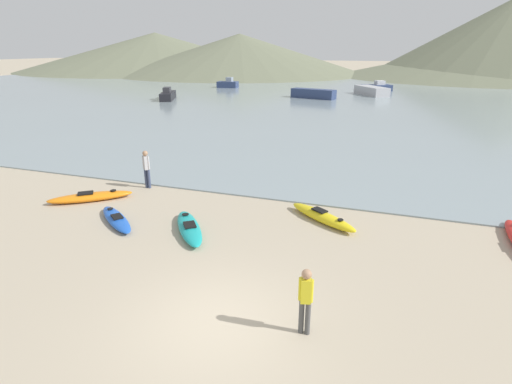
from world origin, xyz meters
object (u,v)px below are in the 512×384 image
(kayak_on_sand_2, at_px, (189,228))
(moored_boat_1, at_px, (228,84))
(kayak_on_sand_3, at_px, (116,219))
(moored_boat_3, at_px, (313,94))
(kayak_on_sand_1, at_px, (322,217))
(moored_boat_4, at_px, (168,95))
(person_near_waterline, at_px, (146,167))
(moored_boat_0, at_px, (377,87))
(moored_boat_2, at_px, (371,91))
(kayak_on_sand_4, at_px, (90,197))
(person_near_foreground, at_px, (306,298))

(kayak_on_sand_2, distance_m, moored_boat_1, 51.46)
(kayak_on_sand_3, bearing_deg, moored_boat_3, 90.96)
(kayak_on_sand_1, bearing_deg, moored_boat_4, 128.93)
(person_near_waterline, relative_size, moored_boat_0, 0.38)
(moored_boat_2, bearing_deg, kayak_on_sand_1, -88.53)
(kayak_on_sand_1, distance_m, moored_boat_1, 50.98)
(kayak_on_sand_1, relative_size, moored_boat_1, 0.89)
(kayak_on_sand_2, relative_size, moored_boat_3, 0.48)
(kayak_on_sand_4, xyz_separation_m, moored_boat_0, (8.56, 49.08, 0.38))
(kayak_on_sand_3, relative_size, moored_boat_2, 0.44)
(kayak_on_sand_3, distance_m, kayak_on_sand_4, 2.78)
(kayak_on_sand_1, xyz_separation_m, moored_boat_4, (-23.60, 29.22, 0.39))
(kayak_on_sand_1, relative_size, kayak_on_sand_4, 0.96)
(person_near_waterline, relative_size, moored_boat_2, 0.29)
(person_near_foreground, height_order, person_near_waterline, person_near_waterline)
(person_near_foreground, height_order, moored_boat_1, moored_boat_1)
(person_near_waterline, relative_size, moored_boat_4, 0.34)
(moored_boat_0, relative_size, moored_boat_1, 1.39)
(kayak_on_sand_3, bearing_deg, person_near_foreground, -25.24)
(kayak_on_sand_1, height_order, moored_boat_4, moored_boat_4)
(kayak_on_sand_3, distance_m, person_near_waterline, 3.85)
(kayak_on_sand_4, bearing_deg, moored_boat_0, 80.11)
(kayak_on_sand_3, bearing_deg, kayak_on_sand_2, 2.88)
(kayak_on_sand_3, height_order, moored_boat_3, moored_boat_3)
(moored_boat_0, xyz_separation_m, moored_boat_2, (-0.38, -5.94, 0.05))
(kayak_on_sand_3, xyz_separation_m, person_near_foreground, (7.57, -3.57, 0.77))
(kayak_on_sand_1, distance_m, person_near_foreground, 6.13)
(kayak_on_sand_3, distance_m, moored_boat_2, 44.98)
(kayak_on_sand_4, height_order, person_near_waterline, person_near_waterline)
(moored_boat_2, bearing_deg, person_near_waterline, -99.52)
(kayak_on_sand_1, bearing_deg, moored_boat_1, 116.53)
(moored_boat_3, bearing_deg, person_near_waterline, -90.67)
(moored_boat_0, xyz_separation_m, moored_boat_4, (-22.90, -18.84, 0.02))
(moored_boat_3, relative_size, moored_boat_4, 1.13)
(moored_boat_1, bearing_deg, person_near_foreground, -65.59)
(kayak_on_sand_2, bearing_deg, moored_boat_4, 121.75)
(moored_boat_4, bearing_deg, kayak_on_sand_4, -64.62)
(moored_boat_3, bearing_deg, kayak_on_sand_2, -84.85)
(moored_boat_2, height_order, moored_boat_3, moored_boat_3)
(person_near_foreground, xyz_separation_m, moored_boat_2, (-1.75, 48.17, -0.31))
(moored_boat_1, bearing_deg, kayak_on_sand_4, -73.84)
(moored_boat_1, distance_m, moored_boat_3, 17.95)
(person_near_foreground, distance_m, moored_boat_3, 42.95)
(moored_boat_4, bearing_deg, moored_boat_2, 29.80)
(kayak_on_sand_2, xyz_separation_m, moored_boat_1, (-18.69, 47.95, 0.44))
(kayak_on_sand_4, xyz_separation_m, person_near_foreground, (9.93, -5.03, 0.73))
(kayak_on_sand_2, distance_m, moored_boat_2, 44.56)
(kayak_on_sand_4, bearing_deg, kayak_on_sand_2, -14.29)
(person_near_foreground, distance_m, moored_boat_2, 48.20)
(moored_boat_2, distance_m, moored_boat_3, 8.83)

